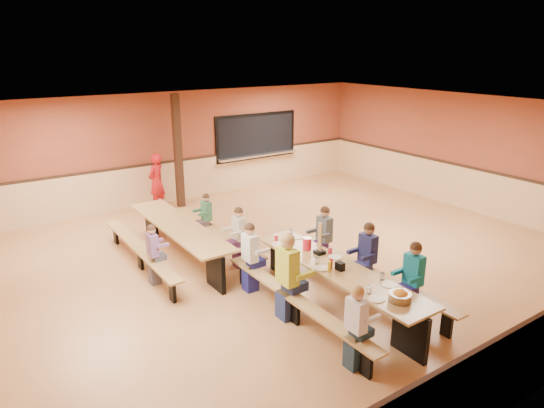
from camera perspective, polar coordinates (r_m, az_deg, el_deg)
ground at (r=9.87m, az=1.02°, el=-6.66°), size 12.00×12.00×0.00m
room_envelope at (r=9.60m, az=1.04°, el=-2.91°), size 12.04×10.04×3.02m
kitchen_pass_through at (r=14.78m, az=-1.84°, el=7.74°), size 2.78×0.28×1.38m
structural_post at (r=13.00m, az=-11.01°, el=6.05°), size 0.18×0.18×3.00m
cafeteria_table_main at (r=8.02m, az=7.56°, el=-8.77°), size 1.91×3.70×0.74m
cafeteria_table_second at (r=9.93m, az=-10.89°, el=-3.55°), size 1.91×3.70×0.74m
seated_child_white_left at (r=6.66m, az=9.80°, el=-14.19°), size 0.36×0.30×1.20m
seated_adult_yellow at (r=7.62m, az=1.81°, el=-8.60°), size 0.47×0.38×1.41m
seated_child_grey_left at (r=8.48m, az=-2.61°, el=-6.34°), size 0.39×0.32×1.24m
seated_child_teal_right at (r=8.00m, az=16.22°, el=-8.64°), size 0.39×0.32×1.26m
seated_child_navy_right at (r=8.58m, az=11.14°, el=-6.29°), size 0.40×0.33×1.27m
seated_child_char_right at (r=9.36m, az=6.15°, el=-4.03°), size 0.39×0.32×1.25m
seated_child_purple_sec at (r=8.99m, az=-13.79°, el=-5.85°), size 0.33×0.27×1.12m
seated_child_green_sec at (r=10.57m, az=-7.68°, el=-1.81°), size 0.33×0.27×1.13m
seated_child_tan_sec at (r=9.42m, az=-3.89°, el=-3.97°), size 0.36×0.30×1.20m
standing_woman at (r=13.10m, az=-13.44°, el=2.59°), size 0.65×0.60×1.50m
punch_pitcher at (r=8.49m, az=4.15°, el=-4.68°), size 0.16×0.16×0.22m
chip_bowl at (r=7.08m, az=14.83°, el=-10.44°), size 0.32×0.32×0.15m
napkin_dispenser at (r=7.81m, az=8.01°, el=-7.25°), size 0.10×0.14×0.13m
condiment_mustard at (r=7.74m, az=6.77°, el=-7.29°), size 0.06×0.06×0.17m
condiment_ketchup at (r=7.83m, az=6.94°, el=-6.99°), size 0.06×0.06×0.17m
table_paddle at (r=8.33m, az=5.63°, el=-4.98°), size 0.16×0.16×0.56m
place_settings at (r=7.90m, az=7.64°, el=-7.02°), size 0.65×3.30×0.11m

